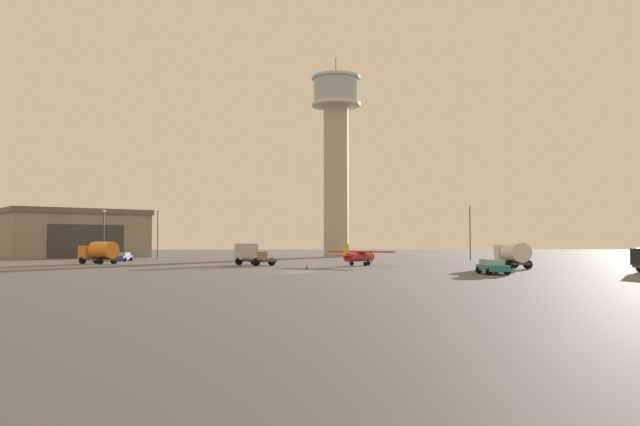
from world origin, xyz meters
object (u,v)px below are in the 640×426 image
control_tower (336,145)px  traffic_cone_near_left (307,266)px  car_teal (492,266)px  truck_fuel_tanker_orange (100,252)px  airplane_red (359,256)px  truck_fuel_tanker_white (513,254)px  car_blue (122,256)px  light_post_west (104,230)px  light_post_north (158,230)px  truck_flatbed_silver (251,255)px  light_post_east (470,228)px

control_tower → traffic_cone_near_left: bearing=-99.8°
car_teal → truck_fuel_tanker_orange: bearing=-124.4°
control_tower → truck_fuel_tanker_orange: size_ratio=6.97×
airplane_red → truck_fuel_tanker_white: size_ratio=1.23×
truck_fuel_tanker_orange → car_teal: (43.22, -31.68, -0.92)m
airplane_red → car_blue: airplane_red is taller
truck_fuel_tanker_orange → airplane_red: bearing=-158.8°
light_post_west → light_post_north: (7.98, 6.03, 0.17)m
control_tower → traffic_cone_near_left: control_tower is taller
car_blue → traffic_cone_near_left: car_blue is taller
light_post_north → truck_fuel_tanker_orange: bearing=-96.5°
truck_fuel_tanker_orange → traffic_cone_near_left: bearing=-175.4°
truck_fuel_tanker_white → traffic_cone_near_left: (-23.09, 2.16, -1.35)m
truck_flatbed_silver → traffic_cone_near_left: bearing=178.8°
truck_fuel_tanker_orange → light_post_west: size_ratio=0.69×
light_post_north → truck_fuel_tanker_white: bearing=-44.9°
car_blue → airplane_red: bearing=64.6°
airplane_red → truck_flatbed_silver: (-13.55, 3.53, 0.08)m
airplane_red → truck_flatbed_silver: 14.00m
airplane_red → car_blue: bearing=96.0°
control_tower → truck_flatbed_silver: (-16.20, -45.16, -21.46)m
car_blue → light_post_west: size_ratio=0.50×
car_teal → truck_fuel_tanker_white: bearing=152.6°
airplane_red → light_post_west: bearing=91.2°
truck_fuel_tanker_orange → car_teal: truck_fuel_tanker_orange is taller
light_post_west → traffic_cone_near_left: (31.90, -38.65, -4.76)m
control_tower → airplane_red: size_ratio=5.18×
light_post_west → light_post_north: size_ratio=0.96×
truck_fuel_tanker_white → light_post_west: bearing=56.5°
truck_fuel_tanker_orange → car_teal: size_ratio=1.28×
car_teal → car_blue: (-43.04, 44.79, -0.00)m
light_post_east → light_post_north: bearing=166.9°
light_post_west → light_post_north: light_post_north is taller
airplane_red → truck_fuel_tanker_white: 18.70m
light_post_east → light_post_west: bearing=174.0°
car_teal → light_post_east: size_ratio=0.50×
light_post_west → light_post_east: light_post_east is taller
truck_flatbed_silver → truck_fuel_tanker_white: (29.57, -13.17, 0.31)m
truck_fuel_tanker_orange → traffic_cone_near_left: 32.06m
car_blue → light_post_west: bearing=-140.9°
light_post_north → car_teal: bearing=-55.9°
airplane_red → truck_fuel_tanker_orange: truck_fuel_tanker_orange is taller
car_teal → light_post_north: (-40.06, 59.25, 4.50)m
car_teal → light_post_north: light_post_north is taller
control_tower → light_post_east: bearing=-50.2°
control_tower → light_post_east: size_ratio=4.45×
truck_fuel_tanker_white → light_post_east: light_post_east is taller
truck_fuel_tanker_white → car_blue: truck_fuel_tanker_white is taller
car_blue → light_post_north: bearing=176.8°
airplane_red → light_post_west: 50.05m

